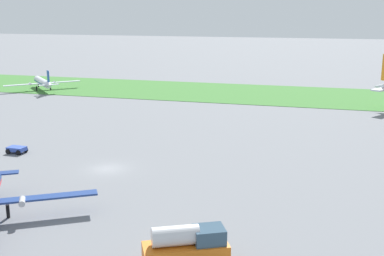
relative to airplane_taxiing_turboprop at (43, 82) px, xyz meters
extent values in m
plane|color=slate|center=(41.34, -51.78, -2.00)|extent=(600.00, 600.00, 0.00)
cube|color=#3D7533|center=(41.34, 8.50, -1.96)|extent=(360.00, 28.00, 0.08)
cone|color=silver|center=(77.42, -3.50, 2.44)|extent=(5.48, 5.15, 3.16)
cube|color=silver|center=(76.67, -5.71, 2.35)|extent=(4.12, 4.77, 0.28)
cylinder|color=silver|center=(-0.22, 0.23, -0.01)|extent=(9.50, 9.66, 1.65)
cone|color=black|center=(-4.85, 4.95, -0.01)|extent=(2.31, 2.31, 1.62)
cone|color=silver|center=(4.63, -4.73, 0.19)|extent=(2.68, 2.69, 1.49)
cube|color=#19479E|center=(-0.22, 0.23, -0.14)|extent=(9.06, 9.21, 0.23)
cube|color=silver|center=(-3.24, -3.19, -0.30)|extent=(7.30, 7.18, 0.17)
cube|color=silver|center=(3.25, 3.17, -0.30)|extent=(7.30, 7.18, 0.17)
cylinder|color=#B7BABF|center=(-2.40, -1.71, -0.30)|extent=(1.30, 1.31, 0.53)
cylinder|color=#B7BABF|center=(1.76, 2.36, -0.30)|extent=(1.30, 1.31, 0.53)
cube|color=#19479E|center=(4.40, -4.49, 2.14)|extent=(1.18, 1.20, 2.64)
cube|color=silver|center=(3.57, -5.30, 0.15)|extent=(2.35, 2.33, 0.13)
cube|color=silver|center=(5.23, -3.69, 0.15)|extent=(2.35, 2.33, 0.13)
cylinder|color=black|center=(-3.69, 3.77, -1.42)|extent=(0.30, 0.30, 1.16)
cylinder|color=black|center=(-0.82, -1.51, -1.42)|extent=(0.30, 0.30, 1.16)
cylinder|color=black|center=(1.52, 0.78, -1.42)|extent=(0.30, 0.30, 1.16)
cube|color=navy|center=(41.69, -66.56, -0.11)|extent=(9.30, 6.38, 0.18)
cylinder|color=#B7BABF|center=(40.41, -67.95, -0.11)|extent=(1.27, 1.56, 0.59)
cube|color=navy|center=(34.83, -62.57, 0.40)|extent=(2.77, 2.28, 0.15)
cylinder|color=black|center=(38.65, -67.78, -1.35)|extent=(0.33, 0.33, 1.29)
cube|color=#334FB2|center=(26.48, -48.87, -1.37)|extent=(2.47, 1.61, 0.55)
cylinder|color=black|center=(25.60, -49.58, -1.65)|extent=(0.71, 0.28, 0.70)
cylinder|color=black|center=(25.67, -48.08, -1.65)|extent=(0.71, 0.28, 0.70)
cylinder|color=black|center=(27.28, -49.66, -1.65)|extent=(0.71, 0.28, 0.70)
cylinder|color=black|center=(27.35, -48.16, -1.65)|extent=(0.71, 0.28, 0.70)
cube|color=orange|center=(57.26, -71.80, -0.95)|extent=(6.88, 5.08, 1.40)
cylinder|color=silver|center=(56.56, -72.15, 0.52)|extent=(3.88, 2.99, 1.54)
cube|color=#334C60|center=(58.88, -70.97, 0.35)|extent=(3.00, 2.86, 1.20)
cylinder|color=black|center=(58.74, -69.70, -1.65)|extent=(0.74, 0.54, 0.70)
cylinder|color=black|center=(54.68, -71.75, -1.65)|extent=(0.74, 0.54, 0.70)
camera|label=1|loc=(66.98, -104.72, 17.09)|focal=46.14mm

